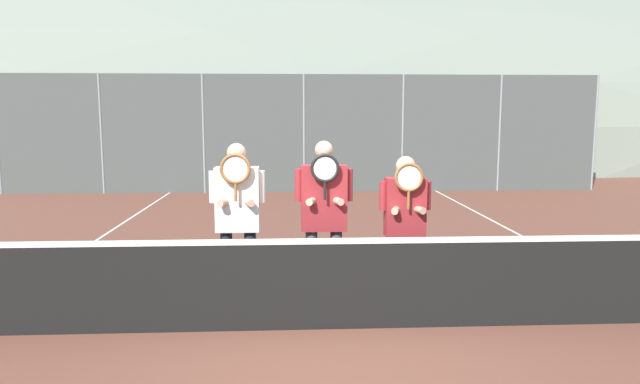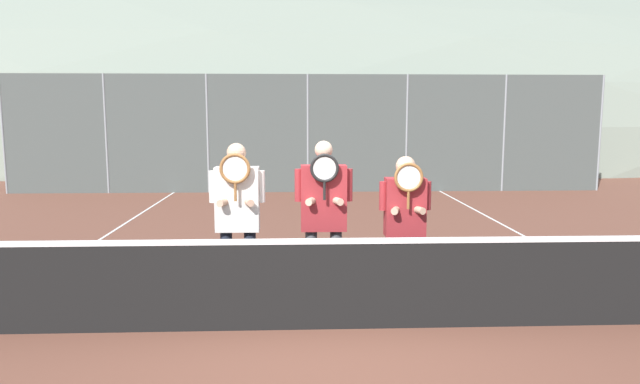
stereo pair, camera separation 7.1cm
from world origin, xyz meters
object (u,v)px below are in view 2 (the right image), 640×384
(car_center, at_px, (473,154))
(car_far_left, at_px, (142,154))
(player_center_right, at_px, (405,218))
(player_center_left, at_px, (324,212))
(car_left_of_center, at_px, (311,155))
(player_leftmost, at_px, (237,212))

(car_center, bearing_deg, car_far_left, -179.57)
(player_center_right, relative_size, car_far_left, 0.37)
(player_center_left, distance_m, car_far_left, 13.03)
(car_far_left, bearing_deg, car_left_of_center, 1.11)
(player_leftmost, xyz_separation_m, car_left_of_center, (1.10, 12.01, -0.22))
(player_center_right, height_order, car_left_of_center, player_center_right)
(player_center_right, bearing_deg, car_center, 69.43)
(player_center_left, xyz_separation_m, car_left_of_center, (0.16, 12.07, -0.23))
(player_center_left, bearing_deg, car_center, 65.84)
(car_far_left, bearing_deg, player_center_right, -63.09)
(player_center_left, relative_size, player_center_right, 1.10)
(player_center_left, height_order, car_left_of_center, player_center_left)
(player_center_left, bearing_deg, player_leftmost, 176.24)
(player_center_left, relative_size, car_left_of_center, 0.39)
(player_center_left, xyz_separation_m, car_center, (5.40, 12.04, -0.21))
(car_left_of_center, bearing_deg, player_center_left, -90.78)
(car_far_left, xyz_separation_m, car_center, (10.55, 0.08, -0.01))
(player_leftmost, xyz_separation_m, car_center, (6.34, 11.98, -0.20))
(player_leftmost, height_order, car_far_left, player_leftmost)
(player_leftmost, bearing_deg, car_center, 62.11)
(player_center_right, distance_m, car_left_of_center, 12.04)
(player_leftmost, height_order, player_center_right, player_leftmost)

